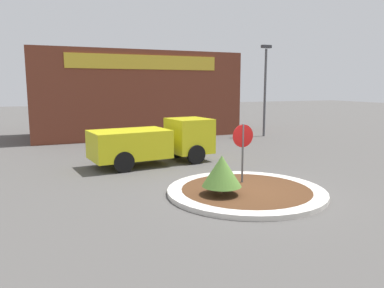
{
  "coord_description": "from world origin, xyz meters",
  "views": [
    {
      "loc": [
        -6.28,
        -10.29,
        3.53
      ],
      "look_at": [
        -0.56,
        3.25,
        1.22
      ],
      "focal_mm": 35.0,
      "sensor_mm": 36.0,
      "label": 1
    }
  ],
  "objects": [
    {
      "name": "utility_truck",
      "position": [
        -1.35,
        5.7,
        1.05
      ],
      "size": [
        5.69,
        2.6,
        1.99
      ],
      "rotation": [
        0.0,
        0.0,
        0.11
      ],
      "color": "gold",
      "rests_on": "ground_plane"
    },
    {
      "name": "stop_sign",
      "position": [
        0.33,
        0.82,
        1.55
      ],
      "size": [
        0.79,
        0.07,
        2.22
      ],
      "color": "#4C4C51",
      "rests_on": "ground_plane"
    },
    {
      "name": "traffic_island",
      "position": [
        0.0,
        0.0,
        0.08
      ],
      "size": [
        5.19,
        5.19,
        0.15
      ],
      "color": "beige",
      "rests_on": "ground_plane"
    },
    {
      "name": "light_pole",
      "position": [
        8.54,
        11.79,
        3.67
      ],
      "size": [
        0.7,
        0.3,
        6.24
      ],
      "color": "#4C4C51",
      "rests_on": "ground_plane"
    },
    {
      "name": "ground_plane",
      "position": [
        0.0,
        0.0,
        0.0
      ],
      "size": [
        120.0,
        120.0,
        0.0
      ],
      "primitive_type": "plane",
      "color": "#514F4C"
    },
    {
      "name": "storefront_building",
      "position": [
        0.45,
        16.38,
        2.91
      ],
      "size": [
        14.08,
        6.07,
        5.81
      ],
      "color": "brown",
      "rests_on": "ground_plane"
    },
    {
      "name": "island_shrub",
      "position": [
        -1.03,
        -0.23,
        0.91
      ],
      "size": [
        1.24,
        1.24,
        1.24
      ],
      "color": "brown",
      "rests_on": "traffic_island"
    }
  ]
}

